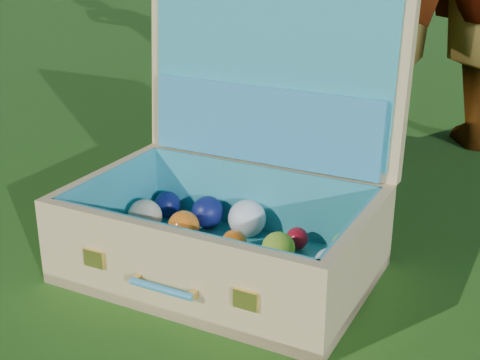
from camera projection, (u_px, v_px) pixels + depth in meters
ground at (166, 253)px, 1.53m from camera, size 60.00×60.00×0.00m
stray_ball at (63, 199)px, 1.75m from camera, size 0.06×0.06×0.06m
suitcase at (237, 188)px, 1.45m from camera, size 0.64×0.52×0.60m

